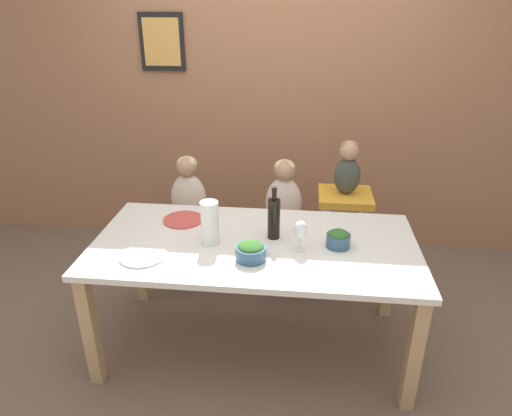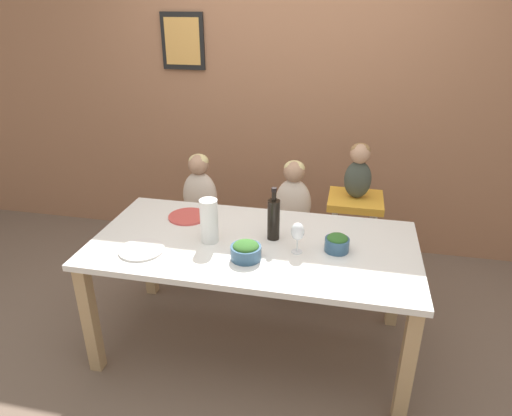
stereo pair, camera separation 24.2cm
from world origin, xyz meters
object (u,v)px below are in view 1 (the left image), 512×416
(chair_far_center, at_px, (283,235))
(person_child_left, at_px, (188,190))
(salad_bowl_large, at_px, (251,251))
(chair_far_left, at_px, (191,230))
(chair_right_highchair, at_px, (344,214))
(person_child_center, at_px, (284,194))
(person_baby_right, at_px, (348,165))
(dinner_plate_front_left, at_px, (143,256))
(salad_bowl_small, at_px, (338,238))
(paper_towel_roll, at_px, (210,223))
(wine_bottle, at_px, (274,217))
(dinner_plate_back_left, at_px, (183,220))
(wine_glass_near, at_px, (300,230))

(chair_far_center, relative_size, person_child_left, 0.95)
(person_child_left, height_order, salad_bowl_large, person_child_left)
(chair_far_left, xyz_separation_m, chair_right_highchair, (1.11, 0.00, 0.19))
(chair_right_highchair, xyz_separation_m, person_child_center, (-0.43, 0.00, 0.14))
(person_baby_right, relative_size, dinner_plate_front_left, 1.53)
(person_child_center, height_order, salad_bowl_small, person_child_center)
(person_baby_right, xyz_separation_m, paper_towel_roll, (-0.80, -0.76, -0.10))
(person_baby_right, height_order, paper_towel_roll, person_baby_right)
(person_baby_right, xyz_separation_m, wine_bottle, (-0.45, -0.65, -0.10))
(person_baby_right, bearing_deg, chair_far_left, -179.93)
(person_child_left, relative_size, dinner_plate_front_left, 2.04)
(chair_far_left, relative_size, person_baby_right, 1.26)
(person_child_left, distance_m, salad_bowl_small, 1.25)
(chair_far_left, height_order, dinner_plate_back_left, dinner_plate_back_left)
(chair_far_center, xyz_separation_m, wine_glass_near, (0.13, -0.77, 0.45))
(person_child_left, height_order, wine_bottle, wine_bottle)
(paper_towel_roll, height_order, salad_bowl_small, paper_towel_roll)
(chair_far_center, xyz_separation_m, person_baby_right, (0.43, 0.00, 0.55))
(wine_bottle, xyz_separation_m, paper_towel_roll, (-0.34, -0.11, -0.00))
(chair_far_left, height_order, person_child_left, person_child_left)
(dinner_plate_front_left, xyz_separation_m, dinner_plate_back_left, (0.11, 0.45, 0.00))
(person_child_center, relative_size, dinner_plate_front_left, 2.04)
(salad_bowl_large, bearing_deg, person_child_center, 81.95)
(person_baby_right, xyz_separation_m, wine_glass_near, (-0.30, -0.78, -0.11))
(person_child_center, xyz_separation_m, salad_bowl_large, (-0.13, -0.90, 0.05))
(chair_right_highchair, bearing_deg, wine_glass_near, -111.21)
(chair_far_left, xyz_separation_m, person_baby_right, (1.11, 0.00, 0.55))
(paper_towel_roll, distance_m, wine_glass_near, 0.50)
(wine_bottle, bearing_deg, person_baby_right, 55.19)
(salad_bowl_large, xyz_separation_m, salad_bowl_small, (0.46, 0.19, 0.00))
(dinner_plate_back_left, bearing_deg, person_child_center, 39.69)
(wine_bottle, bearing_deg, paper_towel_roll, -162.99)
(chair_far_left, xyz_separation_m, person_child_center, (0.69, 0.00, 0.32))
(person_child_left, xyz_separation_m, paper_towel_roll, (0.32, -0.76, 0.13))
(chair_far_left, distance_m, person_child_center, 0.76)
(person_child_left, height_order, dinner_plate_back_left, person_child_left)
(person_child_center, xyz_separation_m, wine_glass_near, (0.13, -0.78, 0.13))
(salad_bowl_small, bearing_deg, dinner_plate_front_left, -167.76)
(salad_bowl_large, relative_size, dinner_plate_front_left, 0.66)
(person_baby_right, distance_m, paper_towel_roll, 1.10)
(person_child_left, height_order, person_child_center, same)
(person_baby_right, relative_size, wine_bottle, 1.21)
(person_baby_right, xyz_separation_m, dinner_plate_front_left, (-1.13, -0.94, -0.22))
(person_child_center, relative_size, person_baby_right, 1.33)
(chair_far_left, height_order, dinner_plate_front_left, dinner_plate_front_left)
(person_baby_right, height_order, dinner_plate_front_left, person_baby_right)
(chair_right_highchair, height_order, person_baby_right, person_baby_right)
(person_child_left, bearing_deg, paper_towel_roll, -67.35)
(chair_right_highchair, distance_m, person_child_left, 1.12)
(paper_towel_roll, xyz_separation_m, salad_bowl_small, (0.71, 0.04, -0.08))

